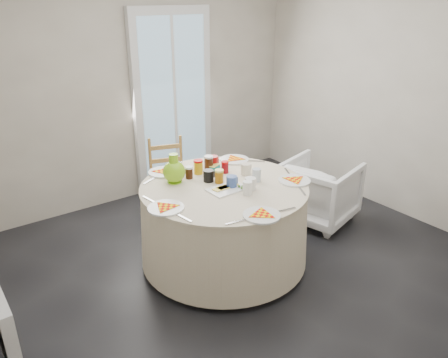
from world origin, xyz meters
TOP-DOWN VIEW (x-y plane):
  - floor at (0.00, 0.00)m, footprint 4.00×4.00m
  - wall_back at (0.00, 2.00)m, footprint 4.00×0.02m
  - wall_right at (2.00, 0.00)m, footprint 0.02×4.00m
  - glass_door at (0.40, 1.95)m, footprint 1.00×0.08m
  - table at (-0.12, 0.24)m, footprint 1.44×1.44m
  - wooden_chair at (-0.07, 1.26)m, footprint 0.48×0.46m
  - armchair at (1.14, 0.29)m, footprint 0.80×0.83m
  - place_settings at (-0.12, 0.24)m, footprint 1.81×1.81m
  - jar_cluster at (-0.17, 0.52)m, footprint 0.54×0.40m
  - butter_tub at (0.02, 0.60)m, footprint 0.14×0.12m
  - green_pitcher at (-0.42, 0.55)m, footprint 0.22×0.22m
  - cheese_platter at (-0.15, 0.16)m, footprint 0.32×0.21m
  - mugs_glasses at (0.01, 0.27)m, footprint 0.82×0.82m

SIDE VIEW (x-z plane):
  - floor at x=0.00m, z-range 0.00..0.00m
  - table at x=-0.12m, z-range 0.01..0.74m
  - armchair at x=1.14m, z-range 0.03..0.75m
  - wooden_chair at x=-0.07m, z-range 0.04..0.90m
  - place_settings at x=-0.12m, z-range 0.76..0.78m
  - cheese_platter at x=-0.15m, z-range 0.75..0.79m
  - butter_tub at x=0.02m, z-range 0.76..0.81m
  - mugs_glasses at x=0.01m, z-range 0.75..0.87m
  - jar_cluster at x=-0.17m, z-range 0.75..0.89m
  - green_pitcher at x=-0.42m, z-range 0.75..0.99m
  - glass_door at x=0.40m, z-range 0.00..2.10m
  - wall_back at x=0.00m, z-range 0.00..2.60m
  - wall_right at x=2.00m, z-range 0.00..2.60m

